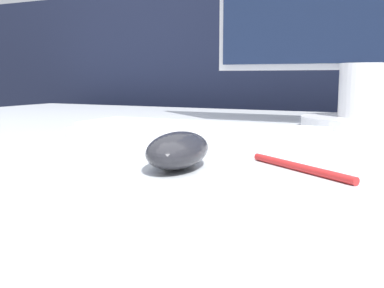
# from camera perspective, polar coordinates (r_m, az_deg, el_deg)

# --- Properties ---
(partition_panel) EXTENTS (5.00, 0.03, 1.16)m
(partition_panel) POSITION_cam_1_polar(r_m,az_deg,el_deg) (1.43, 15.29, -3.54)
(partition_panel) COLOR black
(partition_panel) RESTS_ON ground_plane
(computer_mouse_near) EXTENTS (0.08, 0.12, 0.04)m
(computer_mouse_near) POSITION_cam_1_polar(r_m,az_deg,el_deg) (0.46, -1.78, -0.78)
(computer_mouse_near) COLOR #232328
(computer_mouse_near) RESTS_ON desk
(keyboard) EXTENTS (0.40, 0.13, 0.02)m
(keyboard) POSITION_cam_1_polar(r_m,az_deg,el_deg) (0.67, 0.67, 1.46)
(keyboard) COLOR silver
(keyboard) RESTS_ON desk
(pen) EXTENTS (0.12, 0.09, 0.01)m
(pen) POSITION_cam_1_polar(r_m,az_deg,el_deg) (0.46, 13.56, -2.91)
(pen) COLOR red
(pen) RESTS_ON desk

